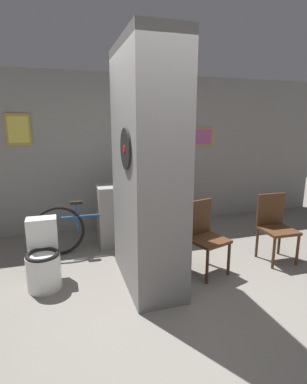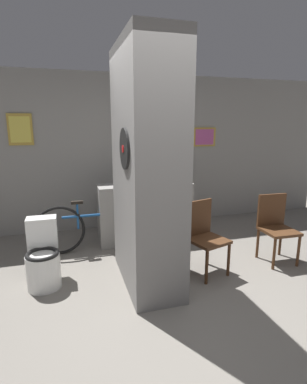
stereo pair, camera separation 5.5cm
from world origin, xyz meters
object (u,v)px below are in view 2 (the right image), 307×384
(chair_near_pillar, at_px, (204,234))
(bicycle, at_px, (97,226))
(chair_by_doorway, at_px, (276,225))
(toilet, at_px, (43,258))
(bottle_tall, at_px, (157,178))

(chair_near_pillar, xyz_separation_m, bicycle, (-1.18, 1.02, -0.12))
(bicycle, bearing_deg, chair_by_doorway, -23.80)
(chair_by_doorway, relative_size, bicycle, 0.51)
(chair_near_pillar, bearing_deg, chair_by_doorway, -15.16)
(toilet, distance_m, chair_by_doorway, 2.92)
(toilet, relative_size, bicycle, 0.43)
(toilet, bearing_deg, chair_by_doorway, -3.82)
(chair_by_doorway, xyz_separation_m, bottle_tall, (-1.29, 1.13, 0.51))
(chair_by_doorway, bearing_deg, bicycle, 158.35)
(bicycle, bearing_deg, bottle_tall, 8.80)
(bicycle, bearing_deg, chair_near_pillar, -40.79)
(toilet, height_order, bicycle, bicycle)
(bicycle, relative_size, bottle_tall, 6.68)
(toilet, distance_m, chair_near_pillar, 1.88)
(toilet, xyz_separation_m, bottle_tall, (1.62, 0.94, 0.68))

